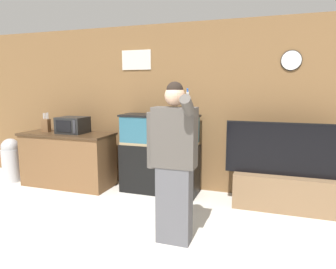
% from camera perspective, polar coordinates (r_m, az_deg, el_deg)
% --- Properties ---
extents(wall_back_paneled, '(10.00, 0.08, 2.60)m').
position_cam_1_polar(wall_back_paneled, '(4.78, 2.00, 5.08)').
color(wall_back_paneled, brown).
rests_on(wall_back_paneled, ground_plane).
extents(counter_island, '(1.53, 0.64, 0.89)m').
position_cam_1_polar(counter_island, '(5.26, -18.48, -4.47)').
color(counter_island, brown).
rests_on(counter_island, ground_plane).
extents(microwave, '(0.45, 0.38, 0.26)m').
position_cam_1_polar(microwave, '(5.13, -17.69, 1.73)').
color(microwave, black).
rests_on(microwave, counter_island).
extents(knife_block, '(0.13, 0.09, 0.32)m').
position_cam_1_polar(knife_block, '(5.43, -22.20, 1.71)').
color(knife_block, brown).
rests_on(knife_block, counter_island).
extents(aquarium_on_stand, '(1.20, 0.46, 1.22)m').
position_cam_1_polar(aquarium_on_stand, '(4.64, -1.58, -3.68)').
color(aquarium_on_stand, black).
rests_on(aquarium_on_stand, ground_plane).
extents(tv_on_stand, '(1.57, 0.40, 1.17)m').
position_cam_1_polar(tv_on_stand, '(4.33, 21.23, -8.77)').
color(tv_on_stand, brown).
rests_on(tv_on_stand, ground_plane).
extents(person_standing, '(0.53, 0.40, 1.68)m').
position_cam_1_polar(person_standing, '(3.08, 1.07, -5.11)').
color(person_standing, '#515156').
rests_on(person_standing, ground_plane).
extents(trash_bin, '(0.31, 0.31, 0.75)m').
position_cam_1_polar(trash_bin, '(5.90, -27.69, -4.21)').
color(trash_bin, '#B7B7BC').
rests_on(trash_bin, ground_plane).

